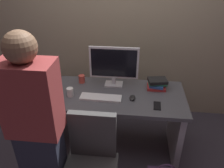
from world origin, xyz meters
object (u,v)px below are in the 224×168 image
Objects in this scene: cup_near_keyboard at (70,92)px; monitor at (114,64)px; mouse at (133,98)px; cup_by_monitor at (82,79)px; cell_phone at (157,106)px; desk at (112,111)px; person_at_desk at (38,132)px; book_stack at (157,84)px; keyboard at (101,98)px.

monitor is at bearing 33.48° from cup_near_keyboard.
mouse is 1.09× the size of cup_by_monitor.
cell_phone is at bearing -22.15° from mouse.
desk is at bearing 11.13° from cup_near_keyboard.
mouse reaches higher than desk.
desk is 0.52m from monitor.
person_at_desk reaches higher than cup_near_keyboard.
book_stack is (0.48, 0.17, 0.28)m from desk.
cup_by_monitor is at bearing 176.75° from book_stack.
keyboard is (-0.11, -0.30, -0.25)m from monitor.
mouse is at bearing 160.52° from cell_phone.
person_at_desk reaches higher than keyboard.
desk is at bearing -160.87° from book_stack.
cup_by_monitor is at bearing 177.74° from monitor.
person_at_desk reaches higher than cup_by_monitor.
desk is 0.58m from book_stack.
book_stack is at bearing 19.13° from desk.
keyboard is at bearing 174.89° from cell_phone.
keyboard is at bearing -138.16° from desk.
cup_near_keyboard is 0.91m from cell_phone.
keyboard is 0.33m from mouse.
mouse is 0.66m from cup_near_keyboard.
book_stack is at bearing 43.17° from mouse.
cell_phone is at bearing -92.28° from book_stack.
desk is 0.33m from mouse.
person_at_desk is 11.38× the size of cell_phone.
cup_near_keyboard is (-0.33, 0.01, 0.04)m from keyboard.
cup_near_keyboard is (-0.43, -0.29, -0.21)m from monitor.
cup_by_monitor is 0.64× the size of cell_phone.
mouse is 0.69× the size of cell_phone.
cup_by_monitor is 0.93m from cell_phone.
person_at_desk is 3.81× the size of keyboard.
person_at_desk is 17.80× the size of cup_near_keyboard.
monitor reaches higher than cell_phone.
monitor is at bearing 72.07° from keyboard.
monitor reaches higher than cup_near_keyboard.
book_stack reaches higher than mouse.
person_at_desk is (-0.50, -0.78, 0.32)m from desk.
monitor is at bearing 91.98° from desk.
keyboard is at bearing -2.44° from cup_near_keyboard.
monitor is 0.40m from keyboard.
book_stack reaches higher than keyboard.
person_at_desk is 1.14m from cell_phone.
cell_phone is (0.90, -0.09, -0.04)m from cup_near_keyboard.
mouse is at bearing -136.83° from book_stack.
cup_near_keyboard is at bearing 178.96° from keyboard.
monitor reaches higher than mouse.
cell_phone is at bearing -21.13° from desk.
keyboard is (0.39, 0.68, -0.09)m from person_at_desk.
cup_by_monitor is (-0.60, 0.29, 0.03)m from mouse.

